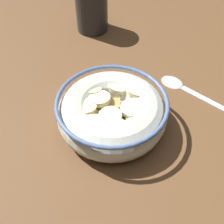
# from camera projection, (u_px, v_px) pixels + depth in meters

# --- Properties ---
(ground_plane) EXTENTS (1.18, 1.18, 0.02)m
(ground_plane) POSITION_uv_depth(u_px,v_px,m) (112.00, 129.00, 0.45)
(ground_plane) COLOR brown
(cereal_bowl) EXTENTS (0.16, 0.16, 0.06)m
(cereal_bowl) POSITION_uv_depth(u_px,v_px,m) (112.00, 112.00, 0.42)
(cereal_bowl) COLOR beige
(cereal_bowl) RESTS_ON ground_plane
(spoon) EXTENTS (0.13, 0.09, 0.01)m
(spoon) POSITION_uv_depth(u_px,v_px,m) (181.00, 86.00, 0.50)
(spoon) COLOR silver
(spoon) RESTS_ON ground_plane
(coffee_mug) EXTENTS (0.10, 0.07, 0.09)m
(coffee_mug) POSITION_uv_depth(u_px,v_px,m) (91.00, 9.00, 0.59)
(coffee_mug) COLOR #262628
(coffee_mug) RESTS_ON ground_plane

